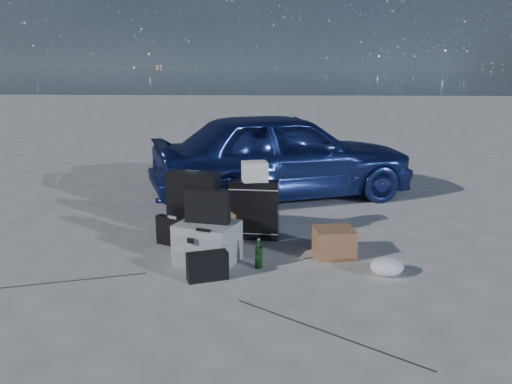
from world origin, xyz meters
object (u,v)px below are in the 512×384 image
(pelican_case, at_px, (207,242))
(duffel_bag, at_px, (203,214))
(cardboard_box, at_px, (334,242))
(green_bottle, at_px, (259,254))
(suitcase_right, at_px, (254,210))
(briefcase, at_px, (173,232))
(suitcase_left, at_px, (194,205))
(car, at_px, (283,155))

(pelican_case, distance_m, duffel_bag, 1.06)
(cardboard_box, xyz_separation_m, green_bottle, (-0.74, -0.35, -0.00))
(pelican_case, relative_size, duffel_bag, 0.78)
(duffel_bag, height_order, green_bottle, duffel_bag)
(suitcase_right, bearing_deg, briefcase, -155.83)
(suitcase_left, height_order, suitcase_right, suitcase_left)
(car, height_order, cardboard_box, car)
(pelican_case, height_order, briefcase, pelican_case)
(suitcase_left, distance_m, cardboard_box, 1.60)
(car, bearing_deg, suitcase_left, 130.44)
(car, xyz_separation_m, briefcase, (-1.16, -2.08, -0.48))
(duffel_bag, distance_m, cardboard_box, 1.66)
(pelican_case, height_order, green_bottle, pelican_case)
(briefcase, bearing_deg, car, 88.15)
(car, height_order, duffel_bag, car)
(briefcase, xyz_separation_m, suitcase_right, (0.84, 0.30, 0.17))
(pelican_case, distance_m, suitcase_left, 0.80)
(car, xyz_separation_m, green_bottle, (-0.23, -2.64, -0.50))
(pelican_case, height_order, suitcase_left, suitcase_left)
(car, xyz_separation_m, suitcase_left, (-0.99, -1.77, -0.27))
(cardboard_box, bearing_deg, suitcase_left, 160.90)
(car, bearing_deg, briefcase, 130.34)
(suitcase_right, bearing_deg, pelican_case, -114.72)
(car, height_order, briefcase, car)
(car, distance_m, green_bottle, 2.70)
(pelican_case, relative_size, suitcase_right, 0.84)
(pelican_case, distance_m, suitcase_right, 0.85)
(duffel_bag, relative_size, cardboard_box, 1.83)
(pelican_case, height_order, suitcase_right, suitcase_right)
(suitcase_left, height_order, cardboard_box, suitcase_left)
(car, bearing_deg, cardboard_box, 172.08)
(car, distance_m, pelican_case, 2.65)
(pelican_case, distance_m, green_bottle, 0.52)
(pelican_case, xyz_separation_m, briefcase, (-0.43, 0.43, -0.04))
(pelican_case, relative_size, green_bottle, 1.95)
(pelican_case, distance_m, cardboard_box, 1.26)
(green_bottle, bearing_deg, suitcase_right, 96.08)
(car, height_order, suitcase_right, car)
(car, relative_size, duffel_bag, 5.34)
(suitcase_left, bearing_deg, pelican_case, -57.89)
(pelican_case, relative_size, cardboard_box, 1.43)
(pelican_case, bearing_deg, cardboard_box, 30.46)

